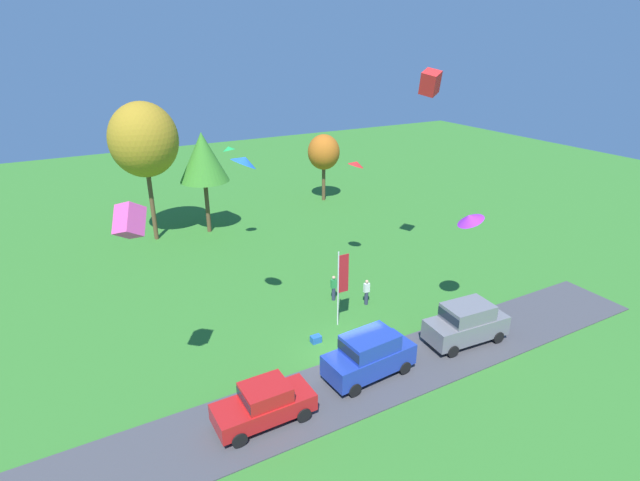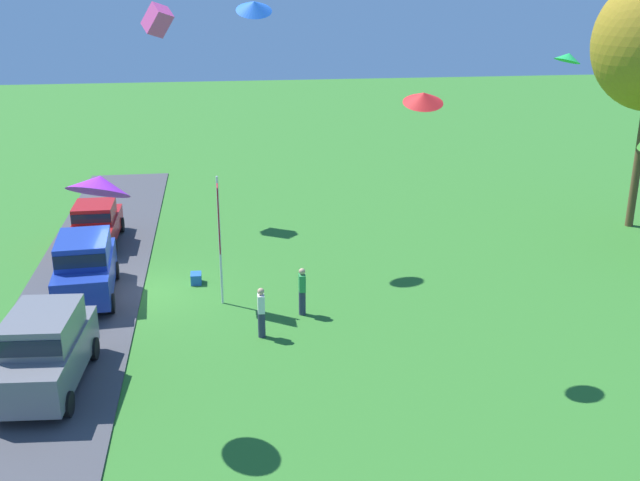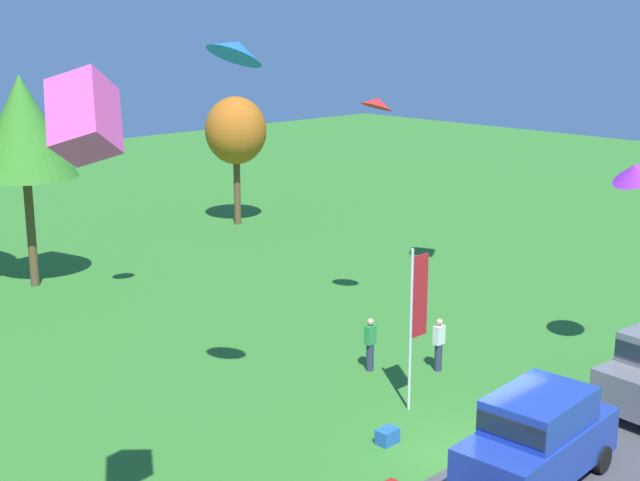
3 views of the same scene
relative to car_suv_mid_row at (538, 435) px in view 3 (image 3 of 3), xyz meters
name	(u,v)px [view 3 (image 3 of 3)]	position (x,y,z in m)	size (l,w,h in m)	color
ground_plane	(472,461)	(-0.10, 1.74, -1.30)	(120.00, 120.00, 0.00)	#337528
car_suv_mid_row	(538,435)	(0.00, 0.00, 0.00)	(4.72, 2.30, 2.28)	#1E389E
person_beside_suv	(370,344)	(2.43, 7.57, -0.42)	(0.36, 0.24, 1.71)	#2D334C
person_on_lawn	(439,344)	(3.95, 6.07, -0.42)	(0.36, 0.24, 1.71)	#2D334C
tree_far_right	(23,127)	(-0.80, 23.47, 5.26)	(4.09, 4.09, 8.63)	brown
tree_center_back	(236,131)	(12.43, 26.55, 3.70)	(3.23, 3.23, 6.81)	brown
flag_banner	(417,307)	(1.33, 4.84, 1.68)	(0.71, 0.08, 4.69)	silver
cooler_box	(387,436)	(-0.89, 3.87, -1.10)	(0.56, 0.40, 0.40)	blue
kite_delta_mid_center	(377,103)	(5.88, 10.58, 6.64)	(1.12, 1.12, 0.30)	red
kite_box_topmost	(84,117)	(-9.81, 2.47, 7.93)	(0.85, 0.85, 1.18)	#EA4C9E
kite_delta_high_right	(637,171)	(7.98, 2.07, 5.06)	(1.54, 1.54, 0.41)	purple
kite_delta_near_flag	(236,49)	(-3.51, 6.50, 8.74)	(1.37, 1.37, 0.37)	blue
kite_delta_high_left	(103,90)	(-0.49, 17.72, 7.01)	(0.97, 0.97, 0.29)	green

